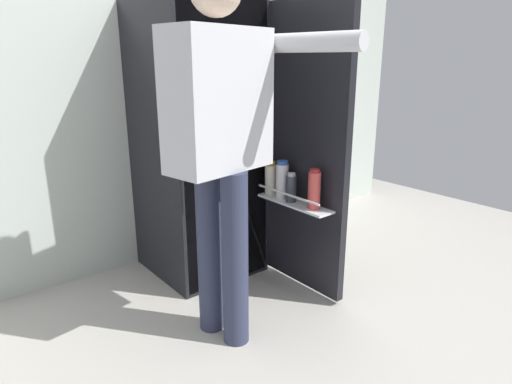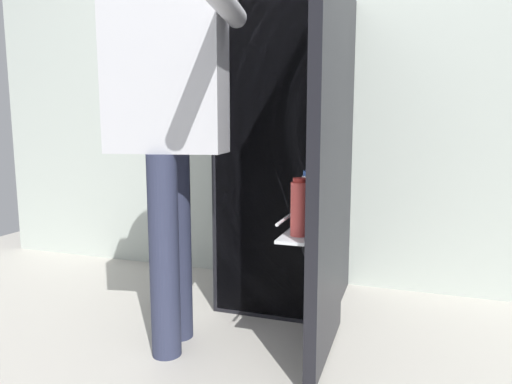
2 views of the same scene
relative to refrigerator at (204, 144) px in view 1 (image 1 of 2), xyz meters
name	(u,v)px [view 1 (image 1 of 2)]	position (x,y,z in m)	size (l,w,h in m)	color
ground_plane	(256,300)	(-0.02, -0.52, -0.80)	(5.36, 5.36, 0.00)	#B7B2A8
kitchen_wall	(163,54)	(-0.02, 0.41, 0.52)	(4.40, 0.10, 2.64)	beige
refrigerator	(204,144)	(0.00, 0.00, 0.00)	(0.64, 1.20, 1.61)	black
person	(221,129)	(-0.33, -0.65, 0.20)	(0.65, 0.73, 1.66)	#2D334C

